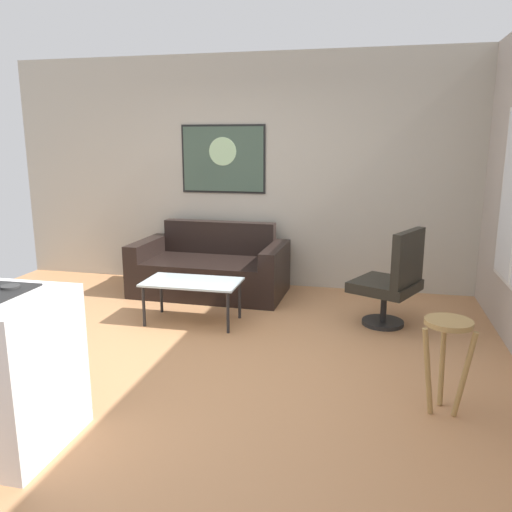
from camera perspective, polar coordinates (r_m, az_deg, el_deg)
The scene contains 7 objects.
ground at distance 4.43m, azimuth -6.68°, elevation -11.45°, with size 6.40×6.40×0.04m, color #B67E52.
back_wall at distance 6.39m, azimuth 0.28°, elevation 9.21°, with size 6.40×0.05×2.80m, color #AEA798.
couch at distance 6.16m, azimuth -5.01°, elevation -1.57°, with size 1.78×0.97×0.81m.
coffee_table at distance 5.14m, azimuth -7.07°, elevation -3.18°, with size 0.95×0.51×0.43m.
armchair at distance 5.14m, azimuth 14.92°, elevation -2.58°, with size 0.76×0.77×0.97m.
bar_stool at distance 3.63m, azimuth 20.38°, elevation -8.94°, with size 0.35×0.35×0.65m.
wall_painting at distance 6.45m, azimuth -3.67°, elevation 10.67°, with size 1.06×0.03×0.83m.
Camera 1 is at (1.38, -3.80, 1.78)m, focal length 36.15 mm.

